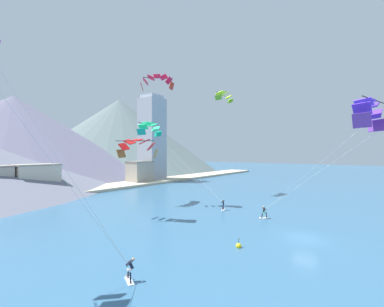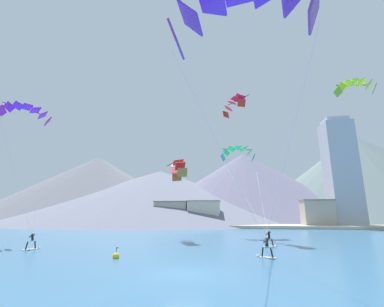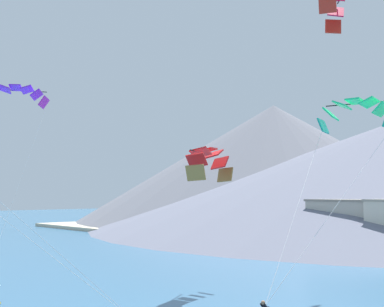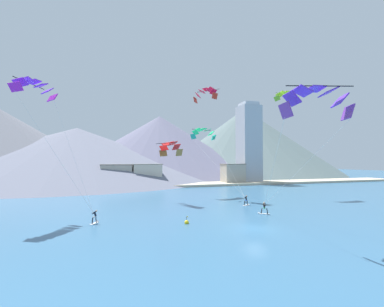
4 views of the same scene
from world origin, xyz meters
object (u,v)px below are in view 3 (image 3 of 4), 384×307
parafoil_kite_near_trail (355,112)px  parafoil_kite_mid_center (15,95)px  parafoil_kite_distant_low_drift (334,2)px  parafoil_kite_distant_high_outer (208,161)px

parafoil_kite_near_trail → parafoil_kite_mid_center: parafoil_kite_mid_center is taller
parafoil_kite_mid_center → parafoil_kite_distant_low_drift: (29.66, 12.75, 4.83)m
parafoil_kite_distant_low_drift → parafoil_kite_distant_high_outer: bearing=-151.5°
parafoil_kite_near_trail → parafoil_kite_distant_high_outer: parafoil_kite_near_trail is taller
parafoil_kite_near_trail → parafoil_kite_distant_low_drift: (-0.29, -2.18, 8.50)m
parafoil_kite_mid_center → parafoil_kite_distant_high_outer: bearing=20.8°
parafoil_kite_near_trail → parafoil_kite_mid_center: bearing=-153.5°
parafoil_kite_mid_center → parafoil_kite_distant_high_outer: parafoil_kite_mid_center is taller
parafoil_kite_near_trail → parafoil_kite_distant_high_outer: 12.36m
parafoil_kite_distant_high_outer → parafoil_kite_distant_low_drift: size_ratio=1.06×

